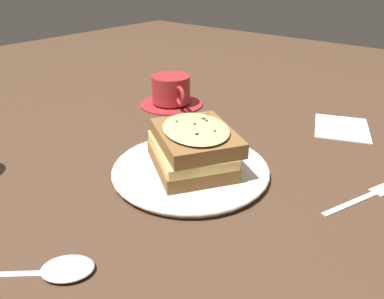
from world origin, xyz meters
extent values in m
plane|color=#473021|center=(0.00, 0.00, 0.00)|extent=(2.40, 2.40, 0.00)
cylinder|color=silver|center=(0.00, 0.03, 0.01)|extent=(0.24, 0.24, 0.01)
torus|color=silver|center=(0.00, 0.03, 0.01)|extent=(0.26, 0.26, 0.01)
cube|color=brown|center=(0.00, 0.03, 0.02)|extent=(0.17, 0.18, 0.02)
cube|color=#E0C16B|center=(0.00, 0.03, 0.04)|extent=(0.17, 0.18, 0.02)
cube|color=brown|center=(-0.01, 0.03, 0.06)|extent=(0.17, 0.18, 0.02)
ellipsoid|color=#DBBC7F|center=(-0.01, 0.03, 0.08)|extent=(0.16, 0.17, 0.01)
cube|color=#2D6028|center=(-0.06, 0.02, 0.08)|extent=(0.00, 0.00, 0.00)
cube|color=#2D6028|center=(0.02, 0.05, 0.09)|extent=(0.01, 0.00, 0.00)
cube|color=#2D6028|center=(-0.01, 0.03, 0.09)|extent=(0.01, 0.01, 0.00)
cube|color=#2D6028|center=(-0.01, 0.07, 0.08)|extent=(0.00, 0.00, 0.00)
cube|color=#2D6028|center=(-0.04, 0.03, 0.09)|extent=(0.01, 0.01, 0.00)
cube|color=#2D6028|center=(-0.03, 0.03, 0.08)|extent=(0.00, 0.01, 0.00)
cube|color=#2D6028|center=(0.00, 0.00, 0.08)|extent=(0.00, 0.00, 0.00)
cylinder|color=#AD282D|center=(-0.22, -0.21, 0.00)|extent=(0.15, 0.15, 0.01)
cylinder|color=#AD282D|center=(-0.22, -0.21, 0.04)|extent=(0.09, 0.09, 0.06)
cylinder|color=#381E0F|center=(-0.22, -0.21, 0.06)|extent=(0.07, 0.07, 0.00)
torus|color=#AD282D|center=(-0.19, -0.16, 0.04)|extent=(0.03, 0.05, 0.05)
cube|color=silver|center=(-0.08, 0.26, 0.00)|extent=(0.10, 0.05, 0.00)
ellipsoid|color=silver|center=(0.25, 0.06, 0.01)|extent=(0.07, 0.07, 0.01)
cube|color=white|center=(-0.34, 0.16, 0.00)|extent=(0.16, 0.15, 0.00)
camera|label=1|loc=(0.41, 0.36, 0.31)|focal=35.00mm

